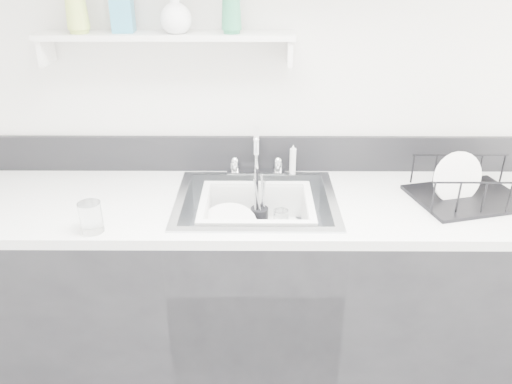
{
  "coord_description": "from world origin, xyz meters",
  "views": [
    {
      "loc": [
        0.01,
        -0.58,
        1.82
      ],
      "look_at": [
        0.0,
        1.14,
        0.98
      ],
      "focal_mm": 35.0,
      "sensor_mm": 36.0,
      "label": 1
    }
  ],
  "objects_px": {
    "dish_rack": "(470,183)",
    "counter_run": "(256,293)",
    "sink": "(256,220)",
    "wash_tub": "(257,219)"
  },
  "relations": [
    {
      "from": "wash_tub",
      "to": "dish_rack",
      "type": "bearing_deg",
      "value": 1.73
    },
    {
      "from": "counter_run",
      "to": "dish_rack",
      "type": "bearing_deg",
      "value": 0.85
    },
    {
      "from": "dish_rack",
      "to": "counter_run",
      "type": "bearing_deg",
      "value": 166.54
    },
    {
      "from": "counter_run",
      "to": "dish_rack",
      "type": "relative_size",
      "value": 7.66
    },
    {
      "from": "sink",
      "to": "dish_rack",
      "type": "bearing_deg",
      "value": 0.85
    },
    {
      "from": "sink",
      "to": "wash_tub",
      "type": "relative_size",
      "value": 1.42
    },
    {
      "from": "sink",
      "to": "wash_tub",
      "type": "xyz_separation_m",
      "value": [
        0.0,
        -0.01,
        0.01
      ]
    },
    {
      "from": "sink",
      "to": "dish_rack",
      "type": "relative_size",
      "value": 1.53
    },
    {
      "from": "sink",
      "to": "wash_tub",
      "type": "bearing_deg",
      "value": -81.8
    },
    {
      "from": "dish_rack",
      "to": "sink",
      "type": "bearing_deg",
      "value": 166.54
    }
  ]
}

